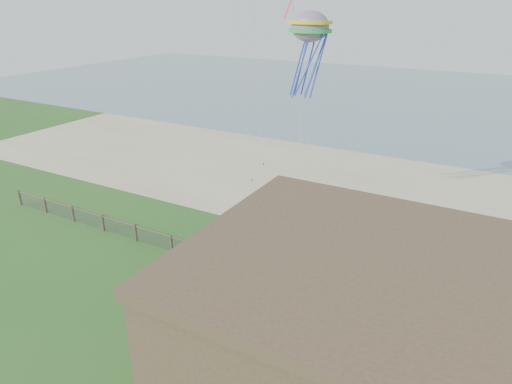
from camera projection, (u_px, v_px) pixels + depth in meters
ground at (143, 320)px, 22.89m from camera, size 160.00×160.00×0.00m
sand_beach at (313, 180)px, 40.59m from camera, size 72.00×20.00×0.02m
ocean at (415, 97)px, 75.99m from camera, size 160.00×68.00×0.02m
chainlink_fence at (211, 256)px, 27.51m from camera, size 36.20×0.20×1.25m
motel at (415, 376)px, 14.89m from camera, size 15.00×10.00×7.00m
motel_deck at (432, 343)px, 20.98m from camera, size 15.00×2.00×0.50m
picnic_table at (262, 350)px, 20.35m from camera, size 2.31×2.01×0.82m
octopus_kite at (309, 52)px, 30.83m from camera, size 3.51×2.89×6.28m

